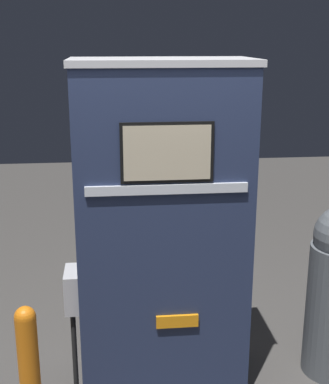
% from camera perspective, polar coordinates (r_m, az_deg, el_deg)
% --- Properties ---
extents(gas_pump, '(1.15, 0.58, 2.13)m').
position_cam_1_polar(gas_pump, '(3.37, -0.28, -4.28)').
color(gas_pump, '#232D4C').
rests_on(gas_pump, ground_plane).
extents(safety_bollard, '(0.12, 0.12, 0.85)m').
position_cam_1_polar(safety_bollard, '(3.25, -14.22, -18.04)').
color(safety_bollard, orange).
rests_on(safety_bollard, ground_plane).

